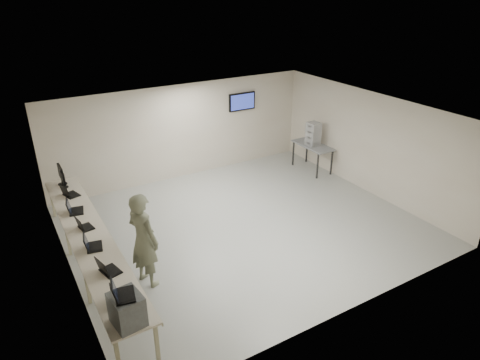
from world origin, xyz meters
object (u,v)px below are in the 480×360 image
equipment_box (127,310)px  side_table (313,147)px  workbench (90,238)px  soldier (144,240)px

equipment_box → side_table: bearing=24.9°
workbench → soldier: bearing=-45.8°
equipment_box → soldier: (0.89, 1.90, -0.17)m
workbench → side_table: 7.42m
soldier → workbench: bearing=21.9°
workbench → side_table: workbench is taller
equipment_box → soldier: 2.10m
workbench → side_table: size_ratio=4.29×
soldier → side_table: 6.91m
equipment_box → side_table: size_ratio=0.35×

